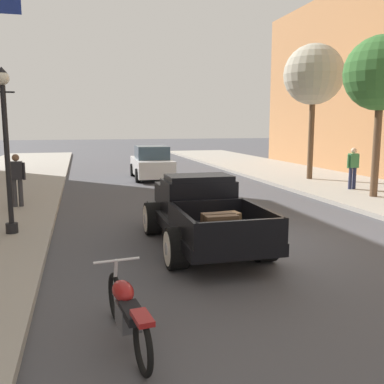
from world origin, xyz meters
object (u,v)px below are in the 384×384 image
(motorcycle_parked, at_px, (127,310))
(street_tree_second, at_px, (314,75))
(hotrod_truck_black, at_px, (199,211))
(pedestrian_sidewalk_left, at_px, (17,177))
(street_tree_nearest, at_px, (381,74))
(street_lamp_near, at_px, (6,139))
(car_background_white, at_px, (152,164))
(pedestrian_sidewalk_right, at_px, (353,166))

(motorcycle_parked, bearing_deg, street_tree_second, 52.86)
(hotrod_truck_black, xyz_separation_m, pedestrian_sidewalk_left, (-4.53, 5.02, 0.33))
(hotrod_truck_black, height_order, motorcycle_parked, hotrod_truck_black)
(street_tree_nearest, height_order, street_tree_second, street_tree_second)
(hotrod_truck_black, distance_m, pedestrian_sidewalk_left, 6.77)
(hotrod_truck_black, height_order, street_lamp_near, street_lamp_near)
(hotrod_truck_black, height_order, street_tree_nearest, street_tree_nearest)
(motorcycle_parked, xyz_separation_m, car_background_white, (2.95, 16.29, 0.33))
(car_background_white, height_order, pedestrian_sidewalk_right, pedestrian_sidewalk_right)
(street_lamp_near, height_order, street_tree_nearest, street_tree_nearest)
(hotrod_truck_black, relative_size, pedestrian_sidewalk_right, 3.00)
(motorcycle_parked, relative_size, street_lamp_near, 0.55)
(street_tree_nearest, distance_m, street_tree_second, 5.19)
(hotrod_truck_black, xyz_separation_m, pedestrian_sidewalk_right, (7.90, 5.63, 0.33))
(car_background_white, relative_size, street_tree_nearest, 0.78)
(car_background_white, relative_size, street_lamp_near, 1.13)
(street_tree_nearest, xyz_separation_m, street_tree_second, (0.37, 5.15, 0.52))
(hotrod_truck_black, distance_m, car_background_white, 12.11)
(pedestrian_sidewalk_right, height_order, street_lamp_near, street_lamp_near)
(pedestrian_sidewalk_left, relative_size, street_tree_second, 0.27)
(motorcycle_parked, xyz_separation_m, street_lamp_near, (-2.13, 5.69, 1.94))
(street_tree_nearest, bearing_deg, street_lamp_near, -168.53)
(pedestrian_sidewalk_left, xyz_separation_m, street_lamp_near, (0.31, -3.54, 1.30))
(street_tree_second, bearing_deg, car_background_white, 156.65)
(car_background_white, bearing_deg, pedestrian_sidewalk_left, -127.38)
(hotrod_truck_black, bearing_deg, street_tree_second, 48.68)
(car_background_white, distance_m, pedestrian_sidewalk_left, 8.89)
(hotrod_truck_black, distance_m, street_tree_nearest, 9.26)
(street_tree_second, bearing_deg, pedestrian_sidewalk_left, -162.20)
(car_background_white, bearing_deg, street_tree_second, -23.35)
(pedestrian_sidewalk_left, bearing_deg, car_background_white, 52.62)
(car_background_white, relative_size, pedestrian_sidewalk_left, 2.63)
(street_tree_second, bearing_deg, motorcycle_parked, -127.14)
(street_lamp_near, xyz_separation_m, street_tree_nearest, (11.79, 2.39, 2.03))
(hotrod_truck_black, distance_m, street_tree_second, 12.72)
(hotrod_truck_black, relative_size, pedestrian_sidewalk_left, 3.00)
(motorcycle_parked, distance_m, pedestrian_sidewalk_right, 14.04)
(pedestrian_sidewalk_right, bearing_deg, motorcycle_parked, -135.41)
(motorcycle_parked, distance_m, street_tree_second, 17.20)
(motorcycle_parked, bearing_deg, street_lamp_near, 110.54)
(pedestrian_sidewalk_right, distance_m, street_tree_second, 5.13)
(car_background_white, bearing_deg, motorcycle_parked, -100.27)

